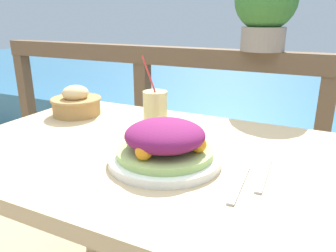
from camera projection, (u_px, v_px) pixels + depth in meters
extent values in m
cube|color=tan|center=(143.00, 153.00, 0.93)|extent=(1.07, 0.74, 0.04)
cube|color=tan|center=(90.00, 186.00, 1.51)|extent=(0.06, 0.06, 0.71)
cube|color=tan|center=(312.00, 246.00, 1.12)|extent=(0.06, 0.06, 0.71)
cube|color=brown|center=(225.00, 59.00, 1.54)|extent=(2.80, 0.08, 0.09)
cube|color=brown|center=(30.00, 118.00, 2.26)|extent=(0.07, 0.07, 0.86)
cube|color=brown|center=(144.00, 138.00, 1.88)|extent=(0.07, 0.07, 0.86)
cube|color=brown|center=(316.00, 169.00, 1.50)|extent=(0.07, 0.07, 0.86)
cube|color=teal|center=(283.00, 95.00, 3.89)|extent=(12.00, 4.00, 0.40)
cylinder|color=white|center=(165.00, 158.00, 0.83)|extent=(0.29, 0.29, 0.02)
cylinder|color=#A8C66B|center=(165.00, 151.00, 0.82)|extent=(0.24, 0.24, 0.02)
ellipsoid|color=#72194C|center=(165.00, 135.00, 0.81)|extent=(0.20, 0.20, 0.07)
sphere|color=orange|center=(198.00, 145.00, 0.79)|extent=(0.04, 0.04, 0.04)
sphere|color=orange|center=(175.00, 130.00, 0.89)|extent=(0.04, 0.04, 0.04)
sphere|color=orange|center=(137.00, 135.00, 0.85)|extent=(0.04, 0.04, 0.04)
sphere|color=orange|center=(144.00, 152.00, 0.75)|extent=(0.04, 0.04, 0.04)
cylinder|color=#DBCC7F|center=(155.00, 112.00, 1.02)|extent=(0.08, 0.08, 0.13)
cylinder|color=red|center=(155.00, 91.00, 0.99)|extent=(0.07, 0.03, 0.21)
cylinder|color=#AD7F47|center=(77.00, 106.00, 1.22)|extent=(0.17, 0.17, 0.06)
torus|color=#AD7F47|center=(76.00, 99.00, 1.21)|extent=(0.19, 0.19, 0.01)
ellipsoid|color=#DBB77A|center=(75.00, 93.00, 1.20)|extent=(0.10, 0.10, 0.06)
cylinder|color=gray|center=(263.00, 39.00, 1.44)|extent=(0.19, 0.19, 0.10)
cube|color=silver|center=(239.00, 184.00, 0.72)|extent=(0.03, 0.18, 0.00)
cube|color=silver|center=(264.00, 175.00, 0.76)|extent=(0.02, 0.18, 0.00)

